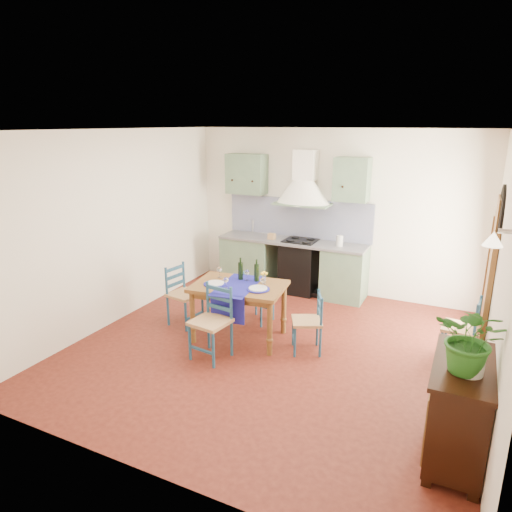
{
  "coord_description": "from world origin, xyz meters",
  "views": [
    {
      "loc": [
        2.16,
        -5.0,
        2.88
      ],
      "look_at": [
        -0.39,
        0.3,
        1.16
      ],
      "focal_mm": 32.0,
      "sensor_mm": 36.0,
      "label": 1
    }
  ],
  "objects_px": {
    "dining_table": "(239,291)",
    "sideboard": "(458,408)",
    "potted_plant": "(472,339)",
    "chair_near": "(212,322)"
  },
  "relations": [
    {
      "from": "dining_table",
      "to": "sideboard",
      "type": "xyz_separation_m",
      "value": [
        2.81,
        -1.27,
        -0.18
      ]
    },
    {
      "from": "sideboard",
      "to": "potted_plant",
      "type": "height_order",
      "value": "potted_plant"
    },
    {
      "from": "sideboard",
      "to": "potted_plant",
      "type": "bearing_deg",
      "value": -80.64
    },
    {
      "from": "dining_table",
      "to": "potted_plant",
      "type": "distance_m",
      "value": 3.21
    },
    {
      "from": "chair_near",
      "to": "potted_plant",
      "type": "relative_size",
      "value": 1.57
    },
    {
      "from": "dining_table",
      "to": "sideboard",
      "type": "height_order",
      "value": "dining_table"
    },
    {
      "from": "dining_table",
      "to": "sideboard",
      "type": "bearing_deg",
      "value": -24.26
    },
    {
      "from": "chair_near",
      "to": "sideboard",
      "type": "relative_size",
      "value": 0.89
    },
    {
      "from": "dining_table",
      "to": "potted_plant",
      "type": "bearing_deg",
      "value": -26.43
    },
    {
      "from": "dining_table",
      "to": "potted_plant",
      "type": "xyz_separation_m",
      "value": [
        2.84,
        -1.41,
        0.54
      ]
    }
  ]
}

